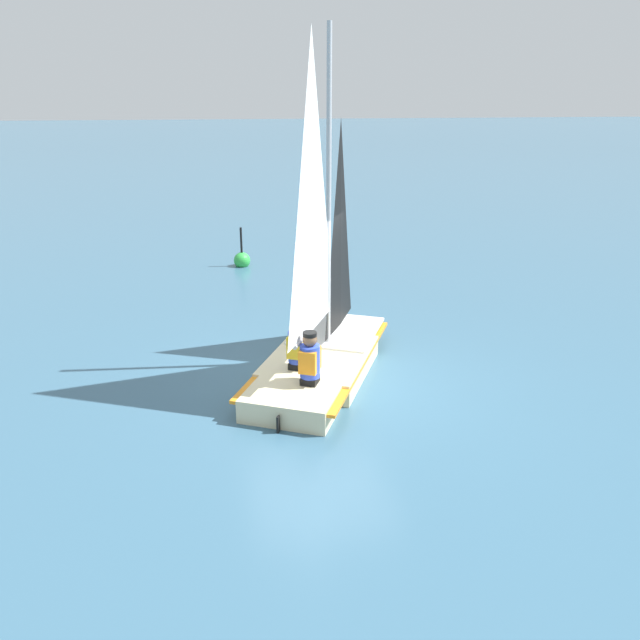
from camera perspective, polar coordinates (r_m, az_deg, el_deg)
ground_plane at (r=10.57m, az=-0.00°, el=-4.87°), size 260.00×260.00×0.00m
sailboat_main at (r=10.28m, az=0.02°, el=-0.89°), size 4.16×3.18×5.46m
sailor_helm at (r=9.81m, az=-2.06°, el=-2.93°), size 0.42×0.40×1.16m
sailor_crew at (r=9.29m, az=-0.93°, el=-4.20°), size 0.42×0.40×1.16m
buoy_marker at (r=17.36m, az=-7.14°, el=5.48°), size 0.45×0.45×1.14m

